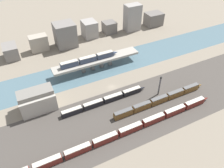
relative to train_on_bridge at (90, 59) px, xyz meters
The scene contains 17 objects.
ground_plane 25.48m from the train_on_bridge, 77.93° to the right, with size 400.00×400.00×0.00m, color #756B5B.
railbed_yard 48.43m from the train_on_bridge, 83.98° to the right, with size 280.00×42.00×0.01m, color #423D38.
river_water 10.23m from the train_on_bridge, ahead, with size 320.00×27.07×0.01m, color #47606B.
bridge 5.98m from the train_on_bridge, ahead, with size 61.75×8.79×7.05m.
train_on_bridge is the anchor object (origin of this frame).
train_yard_near 59.41m from the train_on_bridge, 97.31° to the right, with size 115.18×2.73×3.84m.
train_yard_mid 54.15m from the train_on_bridge, 63.02° to the right, with size 61.77×2.64×4.11m.
train_yard_far 35.02m from the train_on_bridge, 97.30° to the right, with size 53.55×2.65×3.52m.
warehouse_building 45.27m from the train_on_bridge, 151.78° to the right, with size 19.03×12.13×12.83m.
signal_tower 49.90m from the train_on_bridge, 56.87° to the right, with size 1.00×0.89×13.33m.
city_block_far_left 61.88m from the train_on_bridge, 138.91° to the left, with size 9.96×14.16×10.02m, color slate.
city_block_left 49.19m from the train_on_bridge, 121.29° to the left, with size 13.53×8.03×12.24m, color gray.
city_block_center 39.74m from the train_on_bridge, 96.97° to the left, with size 15.78×14.22×19.10m, color slate.
city_block_right 49.27m from the train_on_bridge, 68.51° to the left, with size 11.28×12.93×13.82m, color gray.
city_block_far_right 58.23m from the train_on_bridge, 51.11° to the left, with size 10.64×10.38×9.82m, color #605B56.
city_block_tall 69.98m from the train_on_bridge, 35.58° to the left, with size 13.85×8.91×23.19m, color gray.
city_block_low 90.31m from the train_on_bridge, 26.96° to the left, with size 15.44×11.65×11.60m, color #605B56.
Camera 1 is at (-46.20, -93.63, 89.66)m, focal length 35.00 mm.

